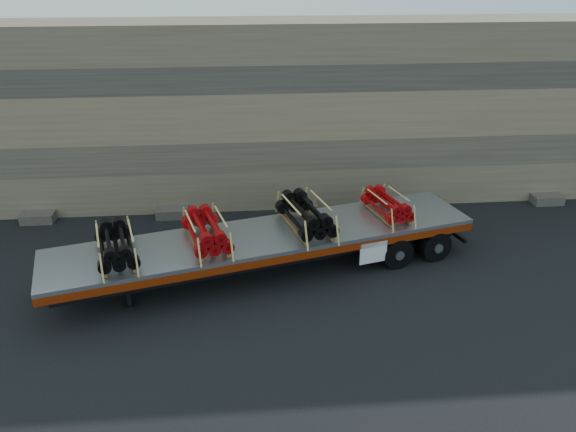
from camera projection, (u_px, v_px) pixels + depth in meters
name	position (u px, v px, depth m)	size (l,w,h in m)	color
ground	(255.00, 276.00, 17.60)	(120.00, 120.00, 0.00)	black
rock_wall	(247.00, 114.00, 22.00)	(44.00, 3.00, 7.00)	#7A6B54
trailer	(267.00, 253.00, 17.59)	(13.33, 2.56, 1.33)	#A7AAAF
bundle_front	(116.00, 246.00, 15.79)	(1.09, 2.18, 0.77)	black
bundle_midfront	(206.00, 232.00, 16.58)	(1.12, 2.24, 0.79)	#A4080A
bundle_midrear	(306.00, 216.00, 17.53)	(1.21, 2.41, 0.85)	black
bundle_rear	(387.00, 205.00, 18.44)	(0.98, 1.95, 0.69)	#A4080A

